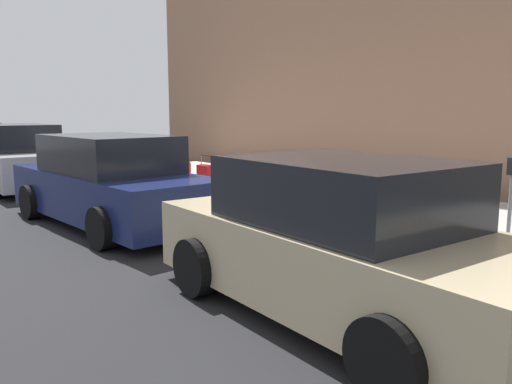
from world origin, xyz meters
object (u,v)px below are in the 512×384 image
Objects in this scene: suitcase_olive_7 at (256,187)px; parking_meter at (511,192)px; suitcase_olive_0 at (418,219)px; parked_car_navy_1 at (111,183)px; suitcase_silver_2 at (361,212)px; suitcase_teal_4 at (311,201)px; fire_hydrant at (187,175)px; suitcase_red_10 at (206,180)px; bollard_post at (170,172)px; suitcase_navy_8 at (238,184)px; suitcase_black_6 at (275,195)px; parked_car_beige_0 at (342,243)px; suitcase_navy_1 at (384,213)px; parked_car_silver_2 at (17,158)px; suitcase_red_3 at (334,201)px; suitcase_silver_9 at (224,183)px; suitcase_maroon_5 at (294,196)px.

suitcase_olive_7 is 0.62× the size of parking_meter.
parked_car_navy_1 is at bearing 31.40° from suitcase_olive_0.
suitcase_silver_2 reaches higher than suitcase_olive_7.
fire_hydrant reaches higher than suitcase_teal_4.
suitcase_red_10 reaches higher than bollard_post.
parked_car_navy_1 reaches higher than suitcase_olive_7.
suitcase_olive_0 is 1.33× the size of suitcase_teal_4.
suitcase_navy_8 is (2.17, -0.06, 0.07)m from suitcase_teal_4.
suitcase_black_6 is 0.20× the size of parked_car_beige_0.
suitcase_navy_1 reaches higher than bollard_post.
suitcase_navy_1 is at bearing -165.04° from parked_car_silver_2.
suitcase_black_6 is 7.66m from parked_car_silver_2.
suitcase_silver_2 is 3.18m from suitcase_navy_8.
suitcase_red_3 is at bearing 178.09° from suitcase_olive_7.
suitcase_olive_7 is 0.16× the size of parked_car_navy_1.
suitcase_navy_8 is 5.81m from parked_car_beige_0.
parked_car_navy_1 reaches higher than fire_hydrant.
suitcase_black_6 reaches higher than fire_hydrant.
suitcase_olive_0 is 4.24m from suitcase_navy_8.
suitcase_silver_9 is 1.24× the size of fire_hydrant.
parked_car_silver_2 is at bearing 0.00° from parked_car_beige_0.
suitcase_red_3 is 1.20× the size of suitcase_silver_9.
bollard_post is (1.99, 0.18, 0.07)m from suitcase_silver_9.
fire_hydrant is 0.56× the size of parking_meter.
suitcase_olive_0 is 5.19m from parked_car_navy_1.
parked_car_navy_1 reaches higher than bollard_post.
suitcase_navy_8 is 0.53m from suitcase_silver_9.
parked_car_beige_0 is at bearing 157.20° from suitcase_red_10.
suitcase_navy_8 reaches higher than suitcase_olive_7.
parked_car_beige_0 reaches higher than suitcase_silver_2.
bollard_post is at bearing 1.06° from suitcase_red_3.
suitcase_red_3 is 0.84× the size of parking_meter.
parked_car_silver_2 is at bearing 19.50° from suitcase_maroon_5.
parked_car_beige_0 is at bearing 154.46° from suitcase_silver_9.
suitcase_navy_1 is 4.76m from suitcase_red_10.
suitcase_navy_8 is 6.61m from parked_car_silver_2.
suitcase_red_3 reaches higher than suitcase_black_6.
suitcase_maroon_5 is at bearing -4.87° from suitcase_red_3.
suitcase_black_6 is 4.86m from parked_car_beige_0.
parked_car_navy_1 is at bearing 42.38° from suitcase_red_3.
suitcase_maroon_5 is at bearing 3.22° from parking_meter.
suitcase_red_3 is 4.67m from fire_hydrant.
suitcase_olive_0 is 4.77m from suitcase_silver_9.
suitcase_silver_2 is 0.91× the size of suitcase_black_6.
suitcase_red_3 reaches higher than bollard_post.
parked_car_silver_2 reaches higher than fire_hydrant.
suitcase_navy_8 is 1.04× the size of suitcase_red_10.
parking_meter reaches higher than bollard_post.
parked_car_beige_0 is 11.19m from parked_car_silver_2.
suitcase_red_3 is (1.01, -0.02, 0.04)m from suitcase_navy_1.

